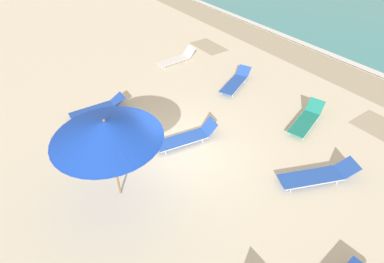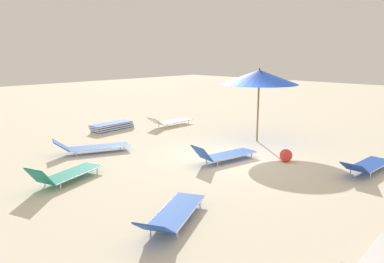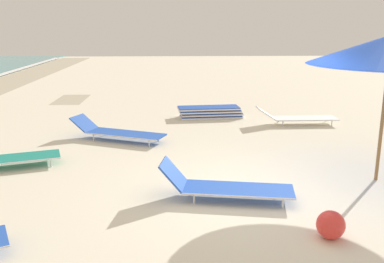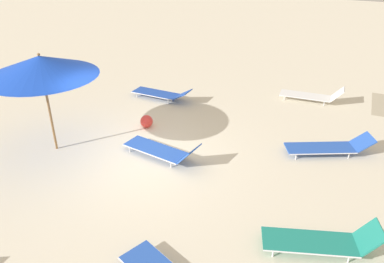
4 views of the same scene
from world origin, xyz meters
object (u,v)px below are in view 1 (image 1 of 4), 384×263
sun_lounger_under_umbrella (236,82)px  sun_lounger_mid_beach_pair_b (98,108)px  sun_lounger_mid_beach_solo (187,137)px  sun_lounger_near_water_left (307,119)px  beach_ball (137,130)px  beach_umbrella (106,130)px  sun_lounger_mid_beach_pair_a (318,175)px  sun_lounger_near_water_right (177,59)px

sun_lounger_under_umbrella → sun_lounger_mid_beach_pair_b: 5.93m
sun_lounger_mid_beach_solo → sun_lounger_under_umbrella: bearing=125.9°
sun_lounger_near_water_left → sun_lounger_mid_beach_solo: sun_lounger_near_water_left is taller
sun_lounger_under_umbrella → beach_ball: size_ratio=6.00×
sun_lounger_under_umbrella → sun_lounger_mid_beach_solo: 4.34m
beach_umbrella → sun_lounger_near_water_left: size_ratio=1.29×
sun_lounger_mid_beach_pair_b → sun_lounger_mid_beach_solo: bearing=30.5°
sun_lounger_mid_beach_pair_a → sun_lounger_mid_beach_pair_b: 8.15m
beach_umbrella → beach_ball: size_ratio=7.27×
sun_lounger_mid_beach_solo → sun_lounger_mid_beach_pair_b: sun_lounger_mid_beach_solo is taller
sun_lounger_mid_beach_pair_b → beach_ball: (2.09, 0.61, -0.02)m
sun_lounger_near_water_left → sun_lounger_under_umbrella: bearing=166.1°
sun_lounger_near_water_right → sun_lounger_near_water_left: bearing=6.5°
sun_lounger_near_water_right → sun_lounger_mid_beach_pair_a: 9.03m
beach_ball → sun_lounger_near_water_left: bearing=60.7°
sun_lounger_under_umbrella → sun_lounger_mid_beach_pair_a: size_ratio=0.94×
sun_lounger_mid_beach_solo → beach_ball: 1.83m
beach_umbrella → sun_lounger_mid_beach_pair_a: beach_umbrella is taller
sun_lounger_under_umbrella → beach_umbrella: bearing=-94.1°
beach_umbrella → sun_lounger_mid_beach_solo: (-0.75, 2.83, -2.09)m
sun_lounger_near_water_left → beach_ball: (-3.02, -5.38, -0.03)m
beach_umbrella → sun_lounger_mid_beach_pair_a: 6.16m
beach_umbrella → sun_lounger_mid_beach_solo: size_ratio=1.25×
beach_umbrella → sun_lounger_mid_beach_pair_a: (2.90, 5.01, -2.10)m
sun_lounger_mid_beach_solo → sun_lounger_mid_beach_pair_b: bearing=-142.1°
sun_lounger_near_water_left → sun_lounger_near_water_right: 7.11m
sun_lounger_under_umbrella → sun_lounger_mid_beach_pair_b: sun_lounger_under_umbrella is taller
sun_lounger_near_water_right → sun_lounger_mid_beach_solo: size_ratio=0.96×
sun_lounger_mid_beach_pair_b → beach_ball: 2.17m
sun_lounger_near_water_left → sun_lounger_mid_beach_pair_a: bearing=-62.6°
sun_lounger_under_umbrella → sun_lounger_mid_beach_pair_b: size_ratio=1.05×
sun_lounger_near_water_right → sun_lounger_mid_beach_pair_a: size_ratio=0.88×
beach_ball → sun_lounger_mid_beach_pair_b: bearing=-163.8°
beach_umbrella → sun_lounger_near_water_right: beach_umbrella is taller
sun_lounger_under_umbrella → beach_ball: (0.58, -5.13, -0.02)m
sun_lounger_near_water_left → sun_lounger_mid_beach_pair_b: (-5.11, -5.99, -0.02)m
beach_umbrella → sun_lounger_under_umbrella: (-2.68, 6.72, -2.10)m
sun_lounger_under_umbrella → sun_lounger_mid_beach_pair_a: (5.58, -1.71, -0.00)m
sun_lounger_mid_beach_pair_a → beach_ball: 6.05m
sun_lounger_under_umbrella → sun_lounger_near_water_left: 3.61m
beach_umbrella → sun_lounger_under_umbrella: 7.53m
sun_lounger_near_water_left → sun_lounger_near_water_right: sun_lounger_near_water_left is taller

